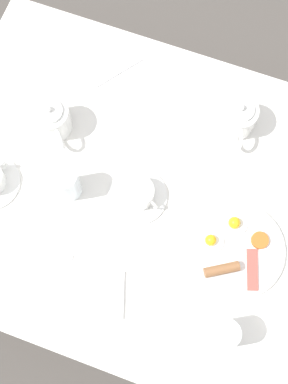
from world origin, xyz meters
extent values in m
plane|color=#4C4742|center=(0.00, 0.00, 0.00)|extent=(8.00, 8.00, 0.00)
cube|color=silver|center=(0.00, 0.00, 0.70)|extent=(0.92, 1.18, 0.03)
cylinder|color=brown|center=(0.41, 0.54, 0.34)|extent=(0.04, 0.04, 0.68)
cylinder|color=white|center=(-0.06, -0.27, 0.72)|extent=(0.26, 0.26, 0.01)
cylinder|color=white|center=(0.00, -0.25, 0.73)|extent=(0.07, 0.07, 0.00)
sphere|color=yellow|center=(0.00, -0.25, 0.74)|extent=(0.03, 0.03, 0.03)
cylinder|color=white|center=(-0.06, -0.21, 0.73)|extent=(0.07, 0.07, 0.00)
sphere|color=yellow|center=(-0.06, -0.21, 0.74)|extent=(0.03, 0.03, 0.03)
cylinder|color=brown|center=(-0.13, -0.26, 0.74)|extent=(0.07, 0.09, 0.03)
cube|color=#B74C42|center=(-0.10, -0.33, 0.73)|extent=(0.11, 0.06, 0.01)
cylinder|color=#D16023|center=(-0.02, -0.33, 0.73)|extent=(0.05, 0.05, 0.01)
cylinder|color=white|center=(0.10, 0.30, 0.76)|extent=(0.10, 0.10, 0.09)
cylinder|color=white|center=(0.10, 0.30, 0.81)|extent=(0.07, 0.07, 0.01)
sphere|color=white|center=(0.10, 0.30, 0.82)|extent=(0.02, 0.02, 0.02)
cone|color=white|center=(0.15, 0.35, 0.77)|extent=(0.05, 0.05, 0.05)
torus|color=white|center=(0.06, 0.27, 0.76)|extent=(0.06, 0.06, 0.07)
cylinder|color=white|center=(0.28, -0.17, 0.76)|extent=(0.10, 0.10, 0.09)
cylinder|color=white|center=(0.28, -0.17, 0.81)|extent=(0.07, 0.07, 0.01)
sphere|color=white|center=(0.28, -0.17, 0.82)|extent=(0.02, 0.02, 0.02)
cone|color=white|center=(0.34, -0.15, 0.77)|extent=(0.06, 0.04, 0.05)
torus|color=white|center=(0.23, -0.19, 0.76)|extent=(0.07, 0.04, 0.07)
cylinder|color=white|center=(-0.01, 0.01, 0.71)|extent=(0.16, 0.16, 0.01)
cylinder|color=white|center=(-0.01, 0.01, 0.74)|extent=(0.09, 0.09, 0.05)
cylinder|color=tan|center=(-0.01, 0.01, 0.74)|extent=(0.08, 0.08, 0.04)
torus|color=white|center=(-0.03, -0.03, 0.74)|extent=(0.02, 0.04, 0.04)
torus|color=white|center=(-0.07, 0.38, 0.74)|extent=(0.04, 0.02, 0.04)
cylinder|color=white|center=(-0.06, 0.19, 0.77)|extent=(0.07, 0.07, 0.12)
cylinder|color=white|center=(-0.28, -0.30, 0.77)|extent=(0.07, 0.07, 0.11)
cylinder|color=white|center=(-0.18, -0.44, 0.74)|extent=(0.07, 0.07, 0.07)
cube|color=white|center=(-0.29, 0.00, 0.72)|extent=(0.14, 0.13, 0.01)
cube|color=silver|center=(-0.26, 0.22, 0.71)|extent=(0.09, 0.21, 0.00)
cube|color=silver|center=(0.32, 0.20, 0.71)|extent=(0.14, 0.11, 0.00)
camera|label=1|loc=(-0.39, -0.14, 2.09)|focal=50.00mm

